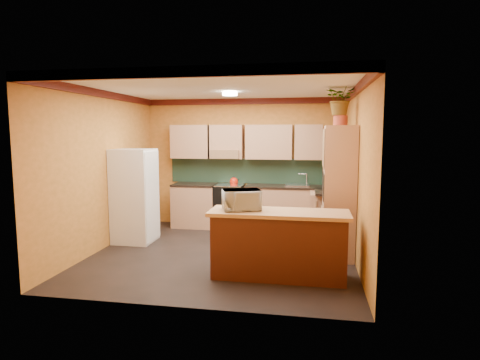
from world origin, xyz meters
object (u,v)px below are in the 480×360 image
object	(u,v)px
pantry	(339,192)
stove	(230,206)
breakfast_bar	(279,246)
microwave	(241,200)
base_cabinets_back	(259,208)
fridge	(134,196)

from	to	relation	value
pantry	stove	bearing A→B (deg)	143.15
stove	breakfast_bar	size ratio (longest dim) A/B	0.51
pantry	microwave	size ratio (longest dim) A/B	4.13
stove	pantry	distance (m)	2.69
breakfast_bar	base_cabinets_back	bearing A→B (deg)	102.67
stove	pantry	size ratio (longest dim) A/B	0.43
microwave	pantry	bearing A→B (deg)	19.83
base_cabinets_back	microwave	size ratio (longest dim) A/B	7.17
microwave	base_cabinets_back	bearing A→B (deg)	71.81
stove	pantry	xyz separation A→B (m)	(2.10, -1.58, 0.59)
pantry	breakfast_bar	world-z (taller)	pantry
base_cabinets_back	stove	size ratio (longest dim) A/B	4.01
stove	breakfast_bar	xyz separation A→B (m)	(1.24, -2.74, -0.02)
breakfast_bar	microwave	distance (m)	0.82
fridge	stove	bearing A→B (deg)	41.94
breakfast_bar	stove	bearing A→B (deg)	114.38
pantry	breakfast_bar	size ratio (longest dim) A/B	1.17
stove	fridge	bearing A→B (deg)	-138.06
base_cabinets_back	stove	distance (m)	0.63
breakfast_bar	microwave	bearing A→B (deg)	180.00
fridge	breakfast_bar	distance (m)	3.10
fridge	breakfast_bar	xyz separation A→B (m)	(2.74, -1.39, -0.41)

